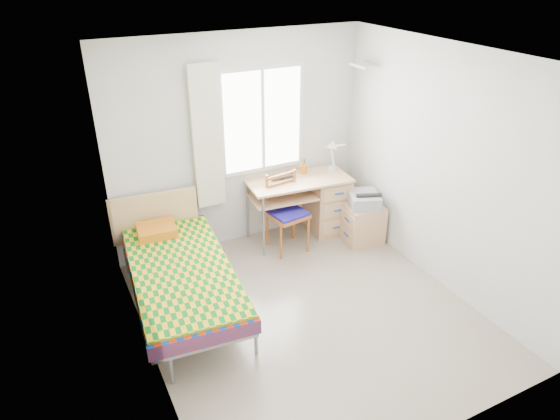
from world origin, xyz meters
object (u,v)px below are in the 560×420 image
object	(u,v)px
chair	(286,208)
bed	(179,270)
desk	(321,200)
printer	(364,199)
cabinet	(362,223)

from	to	relation	value
chair	bed	bearing A→B (deg)	-167.78
desk	chair	size ratio (longest dim) A/B	1.37
bed	printer	xyz separation A→B (m)	(2.46, 0.26, 0.16)
printer	desk	bearing A→B (deg)	143.99
cabinet	printer	xyz separation A→B (m)	(-0.00, 0.01, 0.34)
chair	cabinet	size ratio (longest dim) A/B	1.89
cabinet	printer	bearing A→B (deg)	123.29
printer	cabinet	bearing A→B (deg)	-42.78
desk	cabinet	xyz separation A→B (m)	(0.32, -0.50, -0.18)
bed	cabinet	distance (m)	2.49
bed	desk	distance (m)	2.27
printer	chair	bearing A→B (deg)	-177.66
desk	chair	world-z (taller)	chair
cabinet	bed	bearing A→B (deg)	-167.18
cabinet	chair	bearing A→B (deg)	168.02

